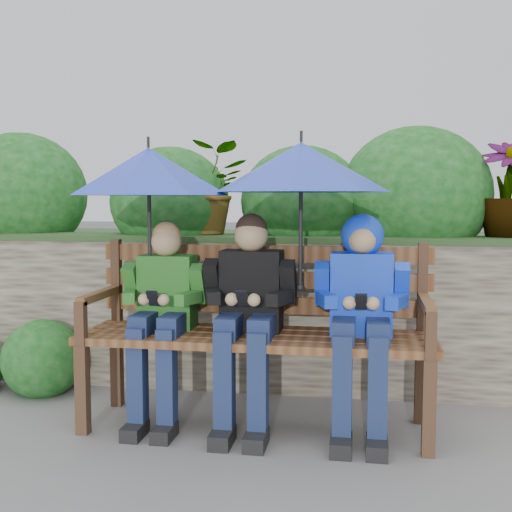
% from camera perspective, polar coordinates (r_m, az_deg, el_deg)
% --- Properties ---
extents(ground, '(60.00, 60.00, 0.00)m').
position_cam_1_polar(ground, '(3.77, -0.26, -14.68)').
color(ground, slate).
rests_on(ground, ground).
extents(garden_backdrop, '(8.00, 2.86, 1.81)m').
position_cam_1_polar(garden_backdrop, '(5.17, 1.68, -1.96)').
color(garden_backdrop, brown).
rests_on(garden_backdrop, ground).
extents(park_bench, '(1.95, 0.57, 1.03)m').
position_cam_1_polar(park_bench, '(3.63, 0.22, -5.84)').
color(park_bench, '#4B3120').
rests_on(park_bench, ground).
extents(boy_left, '(0.47, 0.54, 1.15)m').
position_cam_1_polar(boy_left, '(3.66, -8.31, -4.65)').
color(boy_left, '#285927').
rests_on(boy_left, ground).
extents(boy_middle, '(0.51, 0.59, 1.20)m').
position_cam_1_polar(boy_middle, '(3.53, -0.68, -4.60)').
color(boy_middle, black).
rests_on(boy_middle, ground).
extents(boy_right, '(0.50, 0.61, 1.19)m').
position_cam_1_polar(boy_right, '(3.48, 9.34, -4.10)').
color(boy_right, '#1138CA').
rests_on(boy_right, ground).
extents(umbrella_left, '(0.91, 0.91, 0.87)m').
position_cam_1_polar(umbrella_left, '(3.67, -9.52, 7.41)').
color(umbrella_left, blue).
rests_on(umbrella_left, ground).
extents(umbrella_right, '(0.95, 0.95, 0.87)m').
position_cam_1_polar(umbrella_right, '(3.50, 4.03, 7.88)').
color(umbrella_right, blue).
rests_on(umbrella_right, ground).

